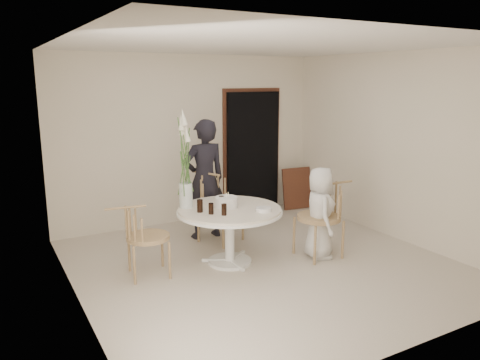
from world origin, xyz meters
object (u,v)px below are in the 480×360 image
table (230,217)px  flower_vase (185,167)px  chair_far (213,197)px  chair_right (327,208)px  chair_left (137,231)px  birthday_cake (226,202)px  boy (320,213)px  girl (204,179)px

table → flower_vase: (-0.46, 0.30, 0.63)m
chair_far → chair_right: (1.05, -1.29, -0.00)m
chair_left → flower_vase: flower_vase is taller
birthday_cake → chair_left: bearing=174.6°
birthday_cake → flower_vase: 0.68m
boy → birthday_cake: size_ratio=4.28×
chair_right → girl: girl is taller
girl → boy: girl is taller
table → girl: size_ratio=0.76×
chair_left → flower_vase: (0.69, 0.15, 0.67)m
boy → flower_vase: flower_vase is taller
table → chair_far: bearing=76.4°
chair_far → chair_right: chair_far is taller
flower_vase → chair_far: bearing=42.4°
girl → birthday_cake: girl is taller
chair_far → girl: size_ratio=0.57×
boy → flower_vase: size_ratio=0.98×
chair_far → girl: 0.29m
chair_far → boy: (0.90, -1.32, -0.04)m
table → chair_left: chair_left is taller
table → boy: (1.12, -0.40, -0.01)m
chair_far → table: bearing=-127.5°
table → chair_right: (1.27, -0.37, 0.03)m
girl → chair_far: bearing=113.1°
chair_right → flower_vase: 1.95m
chair_right → girl: (-1.11, 1.45, 0.24)m
girl → boy: 1.78m
chair_right → boy: bearing=-79.0°
chair_left → birthday_cake: (1.13, -0.11, 0.22)m
girl → flower_vase: size_ratio=1.42×
chair_left → birthday_cake: size_ratio=3.14×
table → girl: bearing=81.5°
flower_vase → chair_right: bearing=-21.1°
birthday_cake → flower_vase: flower_vase is taller
chair_far → girl: bearing=89.1°
chair_left → girl: girl is taller
chair_far → chair_left: (-1.37, -0.77, -0.07)m
chair_far → flower_vase: (-0.68, -0.62, 0.60)m
boy → table: bearing=93.2°
chair_right → boy: (-0.15, -0.03, -0.04)m
boy → birthday_cake: (-1.14, 0.44, 0.19)m
chair_left → flower_vase: bearing=-70.0°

